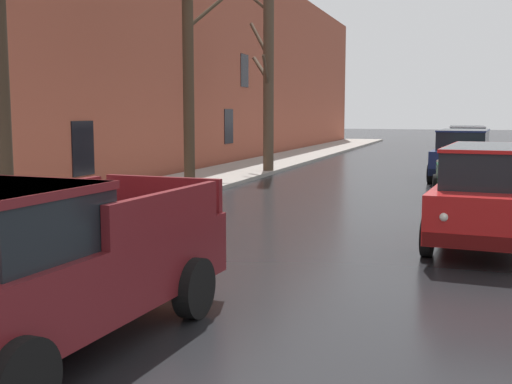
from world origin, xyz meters
The scene contains 10 objects.
left_sidewalk_slab centered at (-6.58, 18.00, 0.07)m, with size 3.22×80.00×0.14m, color gray.
brick_townhouse_facade centered at (-8.69, 18.00, 4.96)m, with size 0.63×80.00×9.92m.
bare_tree_mid_block centered at (-5.29, 17.91, 3.93)m, with size 2.97×3.09×7.41m.
bare_tree_far_down_block centered at (-5.30, 25.45, 3.70)m, with size 1.87×2.76×7.73m.
pickup_truck_maroon_approaching_near_lane centered at (-1.66, 6.34, 0.88)m, with size 2.28×4.95×1.76m.
suv_red_parked_kerbside_close centered at (2.82, 13.49, 0.99)m, with size 2.38×4.79×1.82m.
sedan_green_parked_kerbside_mid centered at (2.38, 19.66, 0.75)m, with size 2.13×4.34×1.42m.
suv_darkblue_parked_far_down_block centered at (2.13, 25.29, 0.99)m, with size 2.29×4.84×1.82m.
suv_silver_queued_behind_truck centered at (2.17, 32.78, 0.99)m, with size 2.11×4.66×1.82m.
sedan_maroon_at_far_intersection centered at (2.26, 39.40, 0.75)m, with size 2.15×4.34×1.42m.
Camera 1 is at (2.39, 1.09, 2.41)m, focal length 45.04 mm.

